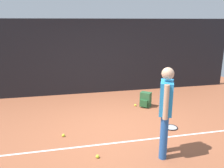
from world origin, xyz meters
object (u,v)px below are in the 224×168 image
object	(u,v)px
tennis_racket	(170,128)
tennis_ball_mid_court	(97,156)
tennis_ball_by_fence	(63,135)
tennis_player	(166,107)
backpack	(145,100)
tennis_ball_near_player	(135,105)

from	to	relation	value
tennis_racket	tennis_ball_mid_court	size ratio (longest dim) A/B	9.09
tennis_racket	tennis_ball_mid_court	bearing A→B (deg)	168.31
tennis_racket	tennis_ball_by_fence	distance (m)	2.50
tennis_player	tennis_ball_mid_court	distance (m)	1.56
tennis_player	tennis_ball_mid_court	world-z (taller)	tennis_player
backpack	tennis_ball_mid_court	distance (m)	2.97
tennis_player	backpack	bearing A→B (deg)	12.99
tennis_racket	tennis_ball_near_player	world-z (taller)	tennis_ball_near_player
backpack	tennis_ball_by_fence	distance (m)	2.78
tennis_racket	tennis_ball_near_player	xyz separation A→B (m)	(-0.36, 1.59, 0.02)
tennis_ball_by_fence	backpack	bearing A→B (deg)	29.48
tennis_ball_by_fence	tennis_ball_mid_court	world-z (taller)	same
tennis_racket	tennis_ball_by_fence	world-z (taller)	tennis_ball_by_fence
tennis_ball_by_fence	tennis_ball_mid_court	bearing A→B (deg)	-58.10
tennis_racket	backpack	world-z (taller)	backpack
tennis_racket	tennis_ball_mid_court	distance (m)	2.07
tennis_player	tennis_racket	world-z (taller)	tennis_player
tennis_player	tennis_ball_by_fence	distance (m)	2.36
backpack	tennis_ball_mid_court	xyz separation A→B (m)	(-1.81, -2.34, -0.18)
tennis_racket	backpack	size ratio (longest dim) A/B	1.36
backpack	tennis_ball_mid_court	world-z (taller)	backpack
tennis_player	tennis_ball_mid_court	xyz separation A→B (m)	(-1.24, 0.15, -0.93)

